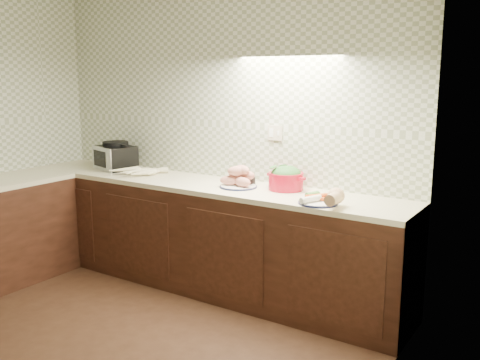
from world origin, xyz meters
The scene contains 8 objects.
room centered at (0.00, 0.00, 1.63)m, with size 3.60×3.60×2.60m.
counter centered at (-0.68, 0.68, 0.45)m, with size 3.60×3.60×0.90m.
toaster_oven centered at (-1.05, 1.56, 1.02)m, with size 0.44×0.38×0.26m.
parsnip_pile centered at (-0.68, 1.53, 0.94)m, with size 0.43×0.42×0.08m.
sweet_potato_plate centered at (0.38, 1.51, 0.97)m, with size 0.30×0.30×0.18m.
onion_bowl centered at (0.37, 1.62, 0.95)m, with size 0.17×0.17×0.13m.
dutch_oven centered at (0.74, 1.63, 0.99)m, with size 0.34×0.31×0.19m.
veg_plate centered at (1.21, 1.35, 0.95)m, with size 0.34×0.28×0.13m.
Camera 1 is at (2.68, -1.98, 1.78)m, focal length 40.00 mm.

